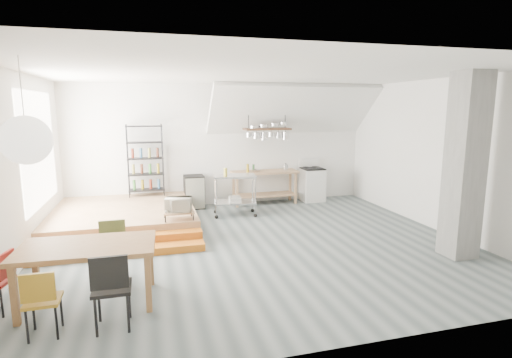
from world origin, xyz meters
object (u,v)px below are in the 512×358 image
object	(u,v)px
stove	(312,184)
dining_table	(88,251)
rolling_cart	(235,189)
mini_fridge	(194,192)

from	to	relation	value
stove	dining_table	xyz separation A→B (m)	(-5.27, -4.83, 0.25)
stove	rolling_cart	distance (m)	2.64
rolling_cart	mini_fridge	distance (m)	1.36
stove	dining_table	bearing A→B (deg)	-137.45
mini_fridge	stove	bearing A→B (deg)	-0.76
rolling_cart	mini_fridge	world-z (taller)	rolling_cart
stove	rolling_cart	xyz separation A→B (m)	(-2.44, -0.98, 0.17)
rolling_cart	mini_fridge	size ratio (longest dim) A/B	1.25
stove	dining_table	distance (m)	7.15
rolling_cart	stove	bearing A→B (deg)	28.99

